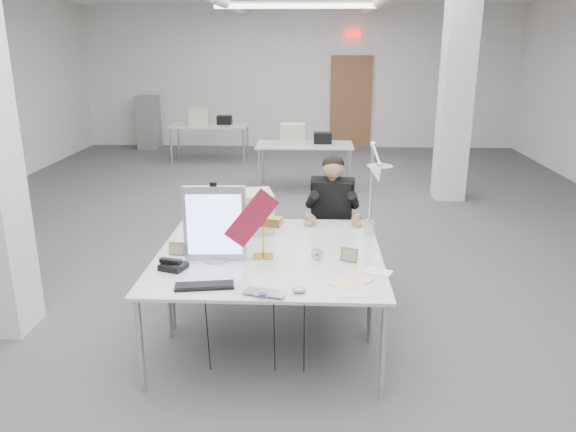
# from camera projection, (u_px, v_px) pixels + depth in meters

# --- Properties ---
(room_shell) EXTENTS (10.04, 14.04, 3.24)m
(room_shell) POSITION_uv_depth(u_px,v_px,m) (287.00, 106.00, 6.35)
(room_shell) COLOR #4A4A4D
(room_shell) RESTS_ON ground
(desk_main) EXTENTS (1.80, 0.90, 0.02)m
(desk_main) POSITION_uv_depth(u_px,v_px,m) (265.00, 276.00, 4.12)
(desk_main) COLOR silver
(desk_main) RESTS_ON room_shell
(desk_second) EXTENTS (1.80, 0.90, 0.02)m
(desk_second) POSITION_uv_depth(u_px,v_px,m) (273.00, 235.00, 4.98)
(desk_second) COLOR silver
(desk_second) RESTS_ON room_shell
(bg_desk_a) EXTENTS (1.60, 0.80, 0.02)m
(bg_desk_a) POSITION_uv_depth(u_px,v_px,m) (305.00, 145.00, 9.36)
(bg_desk_a) COLOR silver
(bg_desk_a) RESTS_ON room_shell
(bg_desk_b) EXTENTS (1.60, 0.80, 0.02)m
(bg_desk_b) POSITION_uv_depth(u_px,v_px,m) (209.00, 125.00, 11.55)
(bg_desk_b) COLOR silver
(bg_desk_b) RESTS_ON room_shell
(filing_cabinet) EXTENTS (0.45, 0.55, 1.20)m
(filing_cabinet) POSITION_uv_depth(u_px,v_px,m) (148.00, 122.00, 13.05)
(filing_cabinet) COLOR gray
(filing_cabinet) RESTS_ON room_shell
(office_chair) EXTENTS (0.65, 0.65, 1.16)m
(office_chair) POSITION_uv_depth(u_px,v_px,m) (332.00, 229.00, 5.66)
(office_chair) COLOR black
(office_chair) RESTS_ON room_shell
(seated_person) EXTENTS (0.50, 0.59, 0.80)m
(seated_person) POSITION_uv_depth(u_px,v_px,m) (332.00, 200.00, 5.52)
(seated_person) COLOR black
(seated_person) RESTS_ON office_chair
(monitor) EXTENTS (0.48, 0.07, 0.60)m
(monitor) POSITION_uv_depth(u_px,v_px,m) (215.00, 224.00, 4.30)
(monitor) COLOR #ADACB1
(monitor) RESTS_ON desk_main
(pennant) EXTENTS (0.42, 0.12, 0.46)m
(pennant) POSITION_uv_depth(u_px,v_px,m) (252.00, 218.00, 4.24)
(pennant) COLOR maroon
(pennant) RESTS_ON monitor
(keyboard) EXTENTS (0.42, 0.20, 0.02)m
(keyboard) POSITION_uv_depth(u_px,v_px,m) (204.00, 286.00, 3.90)
(keyboard) COLOR black
(keyboard) RESTS_ON desk_main
(laptop) EXTENTS (0.32, 0.25, 0.02)m
(laptop) POSITION_uv_depth(u_px,v_px,m) (263.00, 296.00, 3.74)
(laptop) COLOR #B7B7BC
(laptop) RESTS_ON desk_main
(mouse) EXTENTS (0.11, 0.09, 0.04)m
(mouse) POSITION_uv_depth(u_px,v_px,m) (299.00, 290.00, 3.81)
(mouse) COLOR #A5A5A9
(mouse) RESTS_ON desk_main
(bankers_lamp) EXTENTS (0.35, 0.21, 0.37)m
(bankers_lamp) POSITION_uv_depth(u_px,v_px,m) (263.00, 235.00, 4.39)
(bankers_lamp) COLOR gold
(bankers_lamp) RESTS_ON desk_main
(desk_phone) EXTENTS (0.22, 0.21, 0.04)m
(desk_phone) POSITION_uv_depth(u_px,v_px,m) (173.00, 266.00, 4.20)
(desk_phone) COLOR black
(desk_phone) RESTS_ON desk_main
(picture_frame_left) EXTENTS (0.14, 0.05, 0.11)m
(picture_frame_left) POSITION_uv_depth(u_px,v_px,m) (177.00, 249.00, 4.47)
(picture_frame_left) COLOR #A38446
(picture_frame_left) RESTS_ON desk_main
(picture_frame_right) EXTENTS (0.14, 0.09, 0.11)m
(picture_frame_right) POSITION_uv_depth(u_px,v_px,m) (349.00, 255.00, 4.34)
(picture_frame_right) COLOR #B07F4C
(picture_frame_right) RESTS_ON desk_main
(desk_clock) EXTENTS (0.10, 0.06, 0.10)m
(desk_clock) POSITION_uv_depth(u_px,v_px,m) (317.00, 254.00, 4.38)
(desk_clock) COLOR #A9A8AD
(desk_clock) RESTS_ON desk_main
(paper_stack_a) EXTENTS (0.21, 0.30, 0.01)m
(paper_stack_a) POSITION_uv_depth(u_px,v_px,m) (351.00, 288.00, 3.88)
(paper_stack_a) COLOR white
(paper_stack_a) RESTS_ON desk_main
(paper_stack_b) EXTENTS (0.33, 0.34, 0.01)m
(paper_stack_b) POSITION_uv_depth(u_px,v_px,m) (351.00, 282.00, 3.97)
(paper_stack_b) COLOR #F4E492
(paper_stack_b) RESTS_ON desk_main
(paper_stack_c) EXTENTS (0.22, 0.20, 0.01)m
(paper_stack_c) POSITION_uv_depth(u_px,v_px,m) (379.00, 272.00, 4.15)
(paper_stack_c) COLOR white
(paper_stack_c) RESTS_ON desk_main
(beige_monitor) EXTENTS (0.45, 0.44, 0.36)m
(beige_monitor) POSITION_uv_depth(u_px,v_px,m) (251.00, 212.00, 5.02)
(beige_monitor) COLOR beige
(beige_monitor) RESTS_ON desk_second
(architect_lamp) EXTENTS (0.25, 0.65, 0.82)m
(architect_lamp) POSITION_uv_depth(u_px,v_px,m) (374.00, 196.00, 4.63)
(architect_lamp) COLOR #AFB0B4
(architect_lamp) RESTS_ON desk_second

